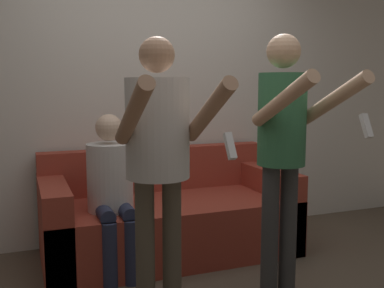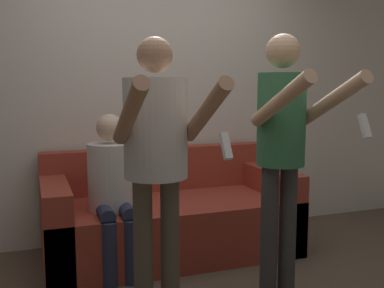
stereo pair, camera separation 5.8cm
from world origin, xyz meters
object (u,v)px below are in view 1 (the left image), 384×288
object	(u,v)px
person_seated	(112,185)
person_standing_left	(159,147)
couch	(168,218)
person_standing_right	(284,140)

from	to	relation	value
person_seated	person_standing_left	bearing A→B (deg)	-82.98
couch	person_standing_right	xyz separation A→B (m)	(0.40, -1.07, 0.76)
couch	person_seated	distance (m)	0.66
couch	person_standing_right	world-z (taller)	person_standing_right
person_standing_right	person_standing_left	bearing A→B (deg)	179.62
person_standing_right	person_seated	world-z (taller)	person_standing_right
person_standing_right	person_seated	xyz separation A→B (m)	(-0.90, 0.85, -0.39)
person_standing_left	person_standing_right	xyz separation A→B (m)	(0.80, -0.01, 0.01)
person_standing_left	person_seated	distance (m)	0.94
couch	person_seated	world-z (taller)	person_seated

